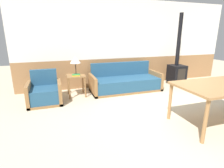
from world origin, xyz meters
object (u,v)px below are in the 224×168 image
side_table (76,79)px  dining_table (222,88)px  wood_stove (177,69)px  table_lamp (75,60)px  armchair (45,94)px  couch (125,83)px

side_table → dining_table: dining_table is taller
side_table → wood_stove: (3.37, 0.12, 0.07)m
side_table → table_lamp: table_lamp is taller
side_table → dining_table: bearing=-45.7°
armchair → table_lamp: table_lamp is taller
wood_stove → couch: bearing=-177.7°
couch → table_lamp: 1.63m
side_table → wood_stove: 3.38m
couch → wood_stove: size_ratio=0.91×
side_table → table_lamp: (0.02, 0.08, 0.51)m
side_table → wood_stove: size_ratio=0.26×
table_lamp → dining_table: (2.34, -2.50, -0.28)m
armchair → table_lamp: size_ratio=1.59×
couch → table_lamp: bearing=178.4°
couch → wood_stove: wood_stove is taller
couch → armchair: bearing=-171.5°
couch → side_table: bearing=-178.3°
side_table → dining_table: (2.36, -2.42, 0.23)m
armchair → side_table: 0.89m
armchair → table_lamp: bearing=18.7°
side_table → table_lamp: size_ratio=1.17×
dining_table → wood_stove: wood_stove is taller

